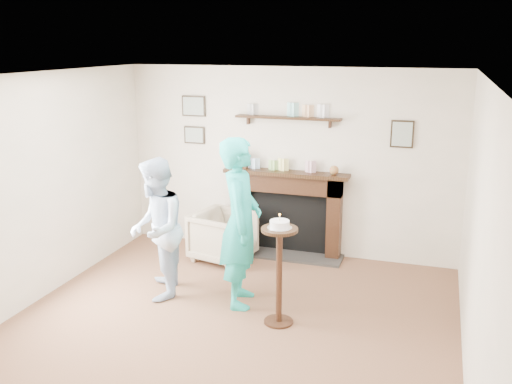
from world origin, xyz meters
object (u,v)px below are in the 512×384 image
at_px(armchair, 224,259).
at_px(pedestal_table, 279,257).
at_px(man, 159,295).
at_px(woman, 241,302).

xyz_separation_m(armchair, pedestal_table, (1.17, -1.47, 0.72)).
distance_m(man, pedestal_table, 1.66).
xyz_separation_m(man, woman, (0.95, 0.12, 0.00)).
distance_m(armchair, woman, 1.31).
height_order(man, woman, woman).
xyz_separation_m(armchair, man, (-0.31, -1.25, 0.00)).
bearing_deg(man, armchair, 144.32).
bearing_deg(armchair, man, 178.87).
xyz_separation_m(armchair, woman, (0.65, -1.13, 0.00)).
bearing_deg(armchair, pedestal_table, -128.79).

